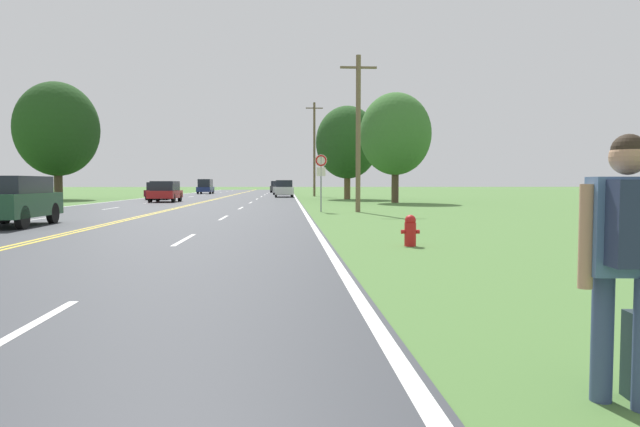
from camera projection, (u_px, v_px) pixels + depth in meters
name	position (u px, v px, depth m)	size (l,w,h in m)	color
hitchhiker_person	(629.00, 241.00, 3.61)	(0.60, 0.44, 1.76)	#38476B
fire_hydrant	(410.00, 230.00, 13.00)	(0.42, 0.26, 0.72)	red
traffic_sign	(321.00, 168.00, 28.15)	(0.60, 0.10, 2.85)	gray
utility_pole_midground	(358.00, 131.00, 27.96)	(1.80, 0.24, 7.67)	brown
utility_pole_far	(314.00, 148.00, 60.39)	(1.80, 0.24, 9.93)	brown
tree_left_verge	(57.00, 129.00, 49.23)	(7.05, 7.05, 10.14)	#473828
tree_behind_sign	(395.00, 134.00, 41.07)	(5.15, 5.15, 7.93)	#473828
tree_mid_treeline	(347.00, 142.00, 50.06)	(5.55, 5.55, 8.19)	brown
car_dark_green_suv_nearest	(12.00, 199.00, 18.80)	(1.97, 4.11, 1.67)	black
car_red_hatchback_approaching	(165.00, 191.00, 42.57)	(1.94, 3.76, 1.56)	black
car_maroon_hatchback_mid_near	(160.00, 190.00, 49.39)	(2.08, 4.34, 1.49)	black
car_white_van_mid_far	(284.00, 188.00, 57.47)	(1.93, 4.81, 1.70)	black
car_silver_hatchback_receding	(281.00, 188.00, 68.59)	(2.02, 3.56, 1.52)	black
car_dark_blue_van_distant	(205.00, 186.00, 74.26)	(1.81, 4.19, 1.91)	black
car_dark_grey_sedan_horizon	(277.00, 187.00, 84.93)	(1.85, 4.91, 1.70)	black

